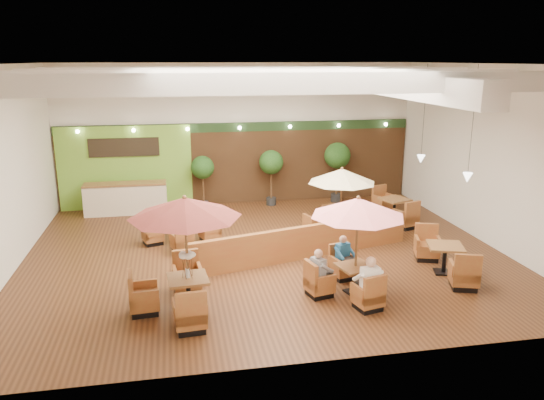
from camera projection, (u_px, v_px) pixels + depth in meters
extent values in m
plane|color=#381E0F|center=(265.00, 253.00, 15.89)|extent=(14.00, 14.00, 0.00)
cube|color=silver|center=(239.00, 134.00, 20.88)|extent=(14.00, 0.04, 5.50)
cube|color=silver|center=(322.00, 225.00, 9.48)|extent=(14.00, 0.04, 5.50)
cube|color=silver|center=(3.00, 172.00, 13.93)|extent=(0.04, 12.00, 5.50)
cube|color=silver|center=(487.00, 155.00, 16.43)|extent=(0.04, 12.00, 5.50)
cube|color=white|center=(265.00, 64.00, 14.47)|extent=(14.00, 12.00, 0.04)
cube|color=brown|center=(240.00, 163.00, 21.12)|extent=(13.90, 0.10, 3.20)
cube|color=#1E3819|center=(239.00, 127.00, 20.73)|extent=(13.90, 0.12, 0.35)
cube|color=#74B033|center=(126.00, 168.00, 20.28)|extent=(5.00, 0.08, 3.20)
cube|color=black|center=(124.00, 147.00, 19.99)|extent=(2.60, 0.08, 0.70)
cube|color=white|center=(384.00, 83.00, 15.24)|extent=(0.60, 11.00, 0.60)
cube|color=white|center=(298.00, 84.00, 10.76)|extent=(13.60, 0.12, 0.45)
cube|color=white|center=(273.00, 79.00, 13.33)|extent=(13.60, 0.12, 0.45)
cube|color=white|center=(257.00, 76.00, 15.80)|extent=(13.60, 0.12, 0.45)
cube|color=white|center=(245.00, 73.00, 18.36)|extent=(13.60, 0.12, 0.45)
cylinder|color=black|center=(473.00, 122.00, 14.97)|extent=(0.01, 0.01, 3.20)
cone|color=white|center=(467.00, 178.00, 15.38)|extent=(0.28, 0.28, 0.28)
cylinder|color=black|center=(424.00, 112.00, 17.82)|extent=(0.01, 0.01, 3.20)
cone|color=white|center=(421.00, 159.00, 18.23)|extent=(0.28, 0.28, 0.28)
sphere|color=#FFEAC6|center=(78.00, 132.00, 19.45)|extent=(0.14, 0.14, 0.14)
sphere|color=#FFEAC6|center=(134.00, 130.00, 19.80)|extent=(0.14, 0.14, 0.14)
sphere|color=#FFEAC6|center=(188.00, 129.00, 20.16)|extent=(0.14, 0.14, 0.14)
sphere|color=#FFEAC6|center=(240.00, 128.00, 20.52)|extent=(0.14, 0.14, 0.14)
sphere|color=#FFEAC6|center=(290.00, 127.00, 20.87)|extent=(0.14, 0.14, 0.14)
sphere|color=#FFEAC6|center=(339.00, 125.00, 21.23)|extent=(0.14, 0.14, 0.14)
sphere|color=#FFEAC6|center=(386.00, 124.00, 21.58)|extent=(0.14, 0.14, 0.14)
cube|color=beige|center=(126.00, 199.00, 19.81)|extent=(3.00, 0.70, 1.10)
cube|color=brown|center=(125.00, 184.00, 19.65)|extent=(3.00, 0.75, 0.06)
cube|color=brown|center=(304.00, 242.00, 15.35)|extent=(6.90, 2.05, 0.98)
cube|color=brown|center=(188.00, 279.00, 12.13)|extent=(0.97, 0.97, 0.06)
cylinder|color=black|center=(189.00, 294.00, 12.23)|extent=(0.11, 0.11, 0.70)
cube|color=black|center=(189.00, 308.00, 12.32)|extent=(0.51, 0.51, 0.04)
cube|color=brown|center=(190.00, 317.00, 11.29)|extent=(0.71, 0.71, 0.34)
cube|color=brown|center=(189.00, 309.00, 10.95)|extent=(0.66, 0.16, 0.74)
cube|color=brown|center=(175.00, 309.00, 11.16)|extent=(0.13, 0.59, 0.30)
cube|color=brown|center=(204.00, 306.00, 11.32)|extent=(0.13, 0.59, 0.30)
cube|color=black|center=(191.00, 327.00, 11.36)|extent=(0.63, 0.63, 0.15)
cube|color=brown|center=(187.00, 279.00, 13.20)|extent=(0.71, 0.71, 0.34)
cube|color=brown|center=(187.00, 263.00, 13.38)|extent=(0.66, 0.16, 0.74)
cube|color=brown|center=(199.00, 270.00, 13.23)|extent=(0.13, 0.59, 0.30)
cube|color=brown|center=(175.00, 273.00, 13.07)|extent=(0.13, 0.59, 0.30)
cube|color=black|center=(188.00, 288.00, 13.26)|extent=(0.63, 0.63, 0.15)
cube|color=brown|center=(144.00, 300.00, 12.07)|extent=(0.71, 0.71, 0.34)
cube|color=brown|center=(156.00, 287.00, 12.01)|extent=(0.16, 0.66, 0.74)
cube|color=brown|center=(143.00, 286.00, 12.30)|extent=(0.59, 0.13, 0.30)
cube|color=brown|center=(144.00, 297.00, 11.73)|extent=(0.59, 0.13, 0.30)
cube|color=black|center=(145.00, 310.00, 12.13)|extent=(0.63, 0.63, 0.15)
cylinder|color=brown|center=(187.00, 256.00, 11.99)|extent=(0.06, 0.06, 2.64)
cone|color=maroon|center=(185.00, 207.00, 11.69)|extent=(2.54, 2.54, 0.45)
sphere|color=brown|center=(184.00, 197.00, 11.63)|extent=(0.10, 0.10, 0.10)
cylinder|color=silver|center=(188.00, 273.00, 12.10)|extent=(0.10, 0.10, 0.22)
cube|color=brown|center=(355.00, 267.00, 13.02)|extent=(0.99, 0.99, 0.06)
cylinder|color=black|center=(355.00, 279.00, 13.11)|extent=(0.10, 0.10, 0.63)
cube|color=black|center=(354.00, 292.00, 13.20)|extent=(0.52, 0.52, 0.04)
cube|color=brown|center=(368.00, 298.00, 12.26)|extent=(0.72, 0.72, 0.31)
cube|color=brown|center=(370.00, 291.00, 11.95)|extent=(0.60, 0.24, 0.67)
cube|color=brown|center=(358.00, 292.00, 12.10)|extent=(0.20, 0.53, 0.27)
cube|color=brown|center=(378.00, 288.00, 12.32)|extent=(0.20, 0.53, 0.27)
cube|color=black|center=(367.00, 306.00, 12.32)|extent=(0.64, 0.64, 0.13)
cube|color=brown|center=(343.00, 268.00, 13.99)|extent=(0.72, 0.72, 0.31)
cube|color=brown|center=(343.00, 254.00, 14.16)|extent=(0.60, 0.24, 0.67)
cube|color=brown|center=(353.00, 260.00, 14.05)|extent=(0.20, 0.53, 0.27)
cube|color=brown|center=(334.00, 263.00, 13.83)|extent=(0.20, 0.53, 0.27)
cube|color=black|center=(343.00, 276.00, 14.05)|extent=(0.64, 0.64, 0.13)
cube|color=brown|center=(319.00, 285.00, 12.96)|extent=(0.72, 0.72, 0.31)
cube|color=brown|center=(330.00, 274.00, 12.87)|extent=(0.24, 0.60, 0.67)
cube|color=brown|center=(314.00, 273.00, 13.16)|extent=(0.53, 0.20, 0.27)
cube|color=brown|center=(325.00, 282.00, 12.67)|extent=(0.53, 0.20, 0.27)
cube|color=black|center=(319.00, 293.00, 13.02)|extent=(0.64, 0.64, 0.13)
cylinder|color=brown|center=(356.00, 247.00, 12.89)|extent=(0.06, 0.06, 2.40)
cone|color=#F2757C|center=(358.00, 207.00, 12.63)|extent=(2.30, 2.30, 0.45)
sphere|color=brown|center=(358.00, 198.00, 12.57)|extent=(0.10, 0.10, 0.10)
cube|color=brown|center=(340.00, 219.00, 17.00)|extent=(0.96, 0.96, 0.05)
cylinder|color=black|center=(340.00, 229.00, 17.09)|extent=(0.09, 0.09, 0.60)
cube|color=black|center=(340.00, 238.00, 17.17)|extent=(0.51, 0.51, 0.04)
cube|color=brown|center=(349.00, 239.00, 16.29)|extent=(0.70, 0.70, 0.29)
cube|color=brown|center=(349.00, 233.00, 15.99)|extent=(0.56, 0.25, 0.63)
cube|color=brown|center=(342.00, 235.00, 16.12)|extent=(0.22, 0.50, 0.25)
cube|color=brown|center=(356.00, 232.00, 16.36)|extent=(0.22, 0.50, 0.25)
cube|color=black|center=(348.00, 245.00, 16.34)|extent=(0.62, 0.62, 0.13)
cube|color=brown|center=(332.00, 223.00, 17.92)|extent=(0.70, 0.70, 0.29)
cube|color=brown|center=(332.00, 213.00, 18.07)|extent=(0.56, 0.25, 0.63)
cube|color=brown|center=(339.00, 216.00, 17.99)|extent=(0.22, 0.50, 0.25)
cube|color=brown|center=(326.00, 219.00, 17.75)|extent=(0.22, 0.50, 0.25)
cube|color=black|center=(332.00, 228.00, 17.97)|extent=(0.62, 0.62, 0.13)
cube|color=brown|center=(314.00, 232.00, 16.95)|extent=(0.70, 0.70, 0.29)
cube|color=brown|center=(322.00, 224.00, 16.85)|extent=(0.25, 0.56, 0.63)
cube|color=brown|center=(310.00, 224.00, 17.13)|extent=(0.50, 0.22, 0.25)
cube|color=brown|center=(319.00, 229.00, 16.68)|extent=(0.50, 0.22, 0.25)
cube|color=black|center=(314.00, 238.00, 17.00)|extent=(0.62, 0.62, 0.13)
cylinder|color=brown|center=(341.00, 205.00, 16.88)|extent=(0.06, 0.06, 2.26)
cone|color=beige|center=(342.00, 176.00, 16.63)|extent=(2.17, 2.17, 0.45)
sphere|color=brown|center=(342.00, 169.00, 16.57)|extent=(0.10, 0.10, 0.10)
cube|color=brown|center=(181.00, 222.00, 16.64)|extent=(1.01, 1.01, 0.06)
cylinder|color=black|center=(181.00, 232.00, 16.72)|extent=(0.09, 0.09, 0.62)
cube|color=black|center=(182.00, 242.00, 16.81)|extent=(0.53, 0.53, 0.04)
cube|color=brown|center=(182.00, 243.00, 15.90)|extent=(0.73, 0.73, 0.30)
cube|color=brown|center=(179.00, 237.00, 15.59)|extent=(0.58, 0.27, 0.66)
cube|color=brown|center=(173.00, 239.00, 15.72)|extent=(0.23, 0.51, 0.26)
cube|color=brown|center=(190.00, 236.00, 15.98)|extent=(0.23, 0.51, 0.26)
cube|color=black|center=(182.00, 250.00, 15.95)|extent=(0.65, 0.65, 0.13)
cube|color=brown|center=(181.00, 225.00, 17.59)|extent=(0.73, 0.73, 0.30)
cube|color=brown|center=(183.00, 215.00, 17.75)|extent=(0.58, 0.27, 0.66)
cube|color=brown|center=(188.00, 219.00, 17.66)|extent=(0.23, 0.51, 0.26)
cube|color=brown|center=(173.00, 221.00, 17.41)|extent=(0.23, 0.51, 0.26)
cube|color=black|center=(181.00, 232.00, 17.64)|extent=(0.65, 0.65, 0.13)
cube|color=brown|center=(153.00, 236.00, 16.58)|extent=(0.73, 0.73, 0.30)
cube|color=brown|center=(160.00, 227.00, 16.48)|extent=(0.27, 0.58, 0.66)
cube|color=brown|center=(150.00, 228.00, 16.76)|extent=(0.51, 0.23, 0.26)
cube|color=brown|center=(155.00, 232.00, 16.31)|extent=(0.51, 0.23, 0.26)
cube|color=black|center=(153.00, 242.00, 16.64)|extent=(0.65, 0.65, 0.13)
cube|color=brown|center=(210.00, 232.00, 16.90)|extent=(0.73, 0.73, 0.30)
cube|color=brown|center=(202.00, 224.00, 16.86)|extent=(0.27, 0.58, 0.66)
cube|color=brown|center=(213.00, 229.00, 16.62)|extent=(0.51, 0.23, 0.26)
cube|color=brown|center=(206.00, 224.00, 17.08)|extent=(0.51, 0.23, 0.26)
cube|color=black|center=(210.00, 239.00, 16.96)|extent=(0.65, 0.65, 0.13)
cylinder|color=silver|center=(181.00, 218.00, 16.60)|extent=(0.10, 0.10, 0.22)
cube|color=brown|center=(446.00, 246.00, 14.22)|extent=(1.14, 1.14, 0.06)
cylinder|color=black|center=(444.00, 259.00, 14.32)|extent=(0.11, 0.11, 0.70)
cube|color=black|center=(443.00, 272.00, 14.41)|extent=(0.60, 0.60, 0.04)
cube|color=brown|center=(464.00, 276.00, 13.38)|extent=(0.83, 0.83, 0.34)
cube|color=brown|center=(474.00, 268.00, 13.06)|extent=(0.66, 0.30, 0.75)
cube|color=brown|center=(452.00, 268.00, 13.36)|extent=(0.26, 0.58, 0.30)
cube|color=brown|center=(477.00, 269.00, 13.29)|extent=(0.26, 0.58, 0.30)
cube|color=black|center=(463.00, 285.00, 13.44)|extent=(0.73, 0.73, 0.15)
cube|color=brown|center=(427.00, 249.00, 15.30)|extent=(0.83, 0.83, 0.34)
cube|color=brown|center=(421.00, 236.00, 15.45)|extent=(0.66, 0.30, 0.75)
cube|color=brown|center=(438.00, 243.00, 15.21)|extent=(0.26, 0.58, 0.30)
cube|color=brown|center=(416.00, 242.00, 15.28)|extent=(0.26, 0.58, 0.30)
cube|color=black|center=(426.00, 257.00, 15.36)|extent=(0.73, 0.73, 0.15)
cube|color=brown|center=(395.00, 199.00, 18.98)|extent=(1.15, 1.15, 0.06)
cylinder|color=black|center=(394.00, 209.00, 19.08)|extent=(0.11, 0.11, 0.70)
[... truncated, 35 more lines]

